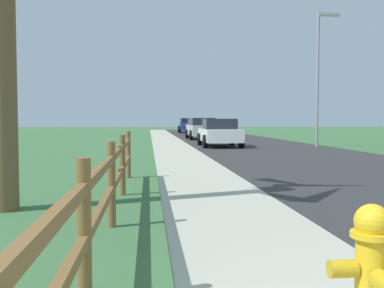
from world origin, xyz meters
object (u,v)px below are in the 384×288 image
object	(u,v)px
parked_car_silver	(202,128)
parked_suv_white	(219,133)
parked_car_red	(197,127)
street_lamp	(320,67)
parked_car_blue	(188,125)
fire_hydrant	(372,274)

from	to	relation	value
parked_car_silver	parked_suv_white	bearing A→B (deg)	-90.55
parked_car_red	street_lamp	distance (m)	19.14
parked_car_blue	fire_hydrant	bearing A→B (deg)	-93.60
parked_suv_white	parked_car_silver	distance (m)	8.67
parked_car_blue	street_lamp	world-z (taller)	street_lamp
parked_car_red	parked_car_silver	bearing A→B (deg)	-94.15
parked_car_silver	parked_car_blue	xyz separation A→B (m)	(0.51, 16.56, 0.02)
parked_car_red	fire_hydrant	bearing A→B (deg)	-94.53
parked_car_silver	parked_car_blue	world-z (taller)	parked_car_blue
fire_hydrant	street_lamp	xyz separation A→B (m)	(7.29, 19.93, 3.55)
parked_suv_white	parked_car_silver	xyz separation A→B (m)	(0.08, 8.67, 0.06)
parked_suv_white	parked_car_blue	bearing A→B (deg)	88.66
parked_car_red	street_lamp	xyz separation A→B (m)	(4.26, -18.37, 3.28)
parked_car_red	parked_suv_white	bearing A→B (deg)	-92.38
fire_hydrant	parked_car_silver	distance (m)	29.47
parked_suv_white	parked_car_red	world-z (taller)	parked_car_red
parked_suv_white	parked_car_silver	size ratio (longest dim) A/B	0.98
parked_car_silver	parked_car_red	bearing A→B (deg)	85.85
parked_car_red	parked_car_blue	xyz separation A→B (m)	(-0.14, 7.63, 0.05)
parked_car_blue	parked_car_red	bearing A→B (deg)	-88.93
fire_hydrant	parked_car_silver	bearing A→B (deg)	85.35
street_lamp	parked_car_blue	bearing A→B (deg)	99.61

